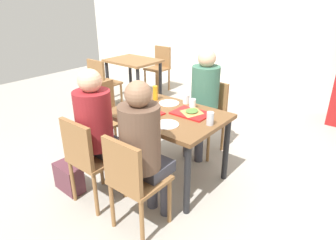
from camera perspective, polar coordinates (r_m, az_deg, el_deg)
The scene contains 27 objects.
ground_plane at distance 3.30m, azimuth 0.00°, elevation -10.86°, with size 10.00×10.00×0.02m, color #9E998E.
back_wall at distance 5.61m, azimuth 21.94°, elevation 17.28°, with size 10.00×0.10×2.80m, color silver.
main_table at distance 2.98m, azimuth 0.00°, elevation -0.47°, with size 1.11×0.82×0.74m.
chair_near_left at distance 2.74m, azimuth -15.15°, elevation -6.70°, with size 0.40×0.40×0.87m.
chair_near_right at distance 2.37m, azimuth -6.89°, elevation -11.13°, with size 0.40×0.40×0.87m.
chair_far_side at distance 3.63m, azimuth 7.83°, elevation 1.63°, with size 0.40×0.40×0.87m.
chair_left_end at distance 3.64m, azimuth -11.58°, elevation 1.43°, with size 0.40×0.40×0.87m.
person_in_red at distance 2.70m, azimuth -13.34°, elevation -1.05°, with size 0.32×0.42×1.28m.
person_in_brown_jacket at distance 2.32m, azimuth -4.73°, elevation -4.63°, with size 0.32×0.42×1.28m.
person_far_side at distance 3.43m, azimuth 6.83°, elevation 4.77°, with size 0.32×0.42×1.28m.
tray_red_near at distance 2.96m, azimuth -4.67°, elevation 1.54°, with size 0.36×0.26×0.02m, color red.
tray_red_far at distance 2.92m, azimuth 4.47°, elevation 1.28°, with size 0.36×0.26×0.02m, color red.
paper_plate_center at distance 3.20m, azimuth 0.19°, elevation 3.27°, with size 0.22×0.22×0.01m, color white.
paper_plate_near_edge at distance 2.68m, azimuth -0.23°, elevation -0.84°, with size 0.22×0.22×0.01m, color white.
pizza_slice_a at distance 2.92m, azimuth -4.88°, elevation 1.63°, with size 0.15×0.25×0.02m.
pizza_slice_b at distance 2.93m, azimuth 4.62°, elevation 1.68°, with size 0.25×0.27×0.02m.
plastic_cup_a at distance 3.20m, azimuth 3.51°, elevation 4.10°, with size 0.07×0.07×0.10m, color white.
plastic_cup_b at distance 2.66m, azimuth -4.20°, elevation -0.01°, with size 0.07×0.07×0.10m, color white.
plastic_cup_c at distance 3.24m, azimuth -5.46°, elevation 4.30°, with size 0.07×0.07×0.10m, color white.
plastic_cup_d at distance 3.06m, azimuth 4.73°, elevation 3.16°, with size 0.07×0.07×0.10m, color white.
soda_can at distance 2.69m, azimuth 8.13°, elevation 0.28°, with size 0.07×0.07×0.12m, color #B7BCC6.
condiment_bottle at distance 3.29m, azimuth -2.46°, elevation 5.24°, with size 0.06×0.06×0.16m, color orange.
foil_bundle at distance 3.21m, azimuth -6.82°, elevation 4.02°, with size 0.10×0.10×0.10m, color silver.
handbag at distance 3.18m, azimuth -18.56°, elevation -10.50°, with size 0.32×0.16×0.28m, color #592D38.
background_table at distance 5.44m, azimuth -6.71°, elevation 10.19°, with size 0.90×0.70×0.74m.
background_chair_near at distance 4.99m, azimuth -12.64°, elevation 7.36°, with size 0.40×0.40×0.87m.
background_chair_far at distance 5.99m, azimuth -1.63°, elevation 10.55°, with size 0.40×0.40×0.87m.
Camera 1 is at (1.70, -2.13, 1.85)m, focal length 31.59 mm.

